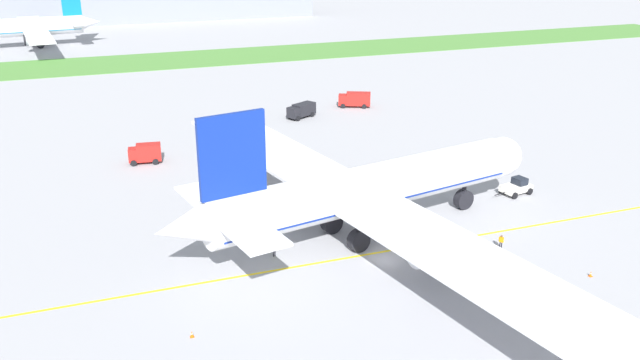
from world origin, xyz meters
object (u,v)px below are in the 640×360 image
Objects in this scene: ground_crew_marshaller_front at (501,240)px; traffic_cone_near_nose at (192,334)px; traffic_cone_port_wing at (591,274)px; service_truck_baggage_loader at (301,110)px; parked_airliner_far_right at (30,27)px; airliner_foreground at (363,190)px; ground_crew_wingwalker_port at (552,298)px; service_truck_catering_van at (145,153)px; ground_crew_wingwalker_starboard at (274,248)px; service_truck_fuel_bowser at (355,99)px; pushback_tug at (517,187)px.

traffic_cone_near_nose is (-34.67, -5.20, -0.72)m from ground_crew_marshaller_front.
traffic_cone_port_wing is at bearing -59.51° from ground_crew_marshaller_front.
service_truck_baggage_loader is 0.10× the size of parked_airliner_far_right.
traffic_cone_port_wing is 0.01× the size of parked_airliner_far_right.
airliner_foreground reaches higher than ground_crew_wingwalker_port.
parked_airliner_far_right is at bearing 99.34° from service_truck_catering_van.
service_truck_baggage_loader is at bearing 68.31° from ground_crew_wingwalker_starboard.
service_truck_baggage_loader is at bearing 93.36° from ground_crew_marshaller_front.
traffic_cone_near_nose is at bearing -91.89° from service_truck_catering_van.
airliner_foreground is 44.39× the size of ground_crew_wingwalker_port.
airliner_foreground is 45.19× the size of ground_crew_marshaller_front.
ground_crew_wingwalker_starboard is 0.26× the size of service_truck_baggage_loader.
airliner_foreground is 26.04m from traffic_cone_near_nose.
service_truck_fuel_bowser is at bearing 24.87° from service_truck_catering_van.
traffic_cone_port_wing is 0.10× the size of service_truck_baggage_loader.
pushback_tug is at bearing 73.62° from traffic_cone_port_wing.
parked_airliner_far_right is at bearing 116.25° from service_truck_baggage_loader.
service_truck_baggage_loader reaches higher than traffic_cone_port_wing.
airliner_foreground is at bearing 117.22° from ground_crew_wingwalker_port.
traffic_cone_near_nose is at bearing -148.56° from airliner_foreground.
pushback_tug reaches higher than ground_crew_marshaller_front.
parked_airliner_far_right reaches higher than traffic_cone_near_nose.
parked_airliner_far_right is at bearing 106.32° from ground_crew_wingwalker_port.
service_truck_catering_van is (-20.17, 34.13, -4.08)m from airliner_foreground.
ground_crew_marshaller_front is at bearing 120.49° from traffic_cone_port_wing.
parked_airliner_far_right reaches higher than ground_crew_marshaller_front.
service_truck_catering_van is (-29.71, -15.75, 0.13)m from service_truck_baggage_loader.
airliner_foreground reaches higher than pushback_tug.
ground_crew_wingwalker_port reaches higher than traffic_cone_port_wing.
traffic_cone_near_nose is 70.49m from service_truck_baggage_loader.
service_truck_baggage_loader is 0.94× the size of service_truck_fuel_bowser.
traffic_cone_port_wing is at bearing -42.68° from airliner_foreground.
ground_crew_wingwalker_starboard is 2.75× the size of traffic_cone_near_nose.
service_truck_catering_van is (-41.84, -19.39, -0.02)m from service_truck_fuel_bowser.
service_truck_catering_van is at bearing -80.66° from parked_airliner_far_right.
parked_airliner_far_right reaches higher than traffic_cone_port_wing.
service_truck_fuel_bowser is at bearing 86.90° from traffic_cone_port_wing.
ground_crew_wingwalker_starboard is 63.69m from service_truck_fuel_bowser.
traffic_cone_port_wing is at bearing -106.38° from pushback_tug.
traffic_cone_near_nose is at bearing -116.34° from service_truck_baggage_loader.
service_truck_fuel_bowser is (32.48, 54.79, 0.62)m from ground_crew_wingwalker_starboard.
ground_crew_wingwalker_port is at bearing -102.43° from ground_crew_marshaller_front.
traffic_cone_port_wing is at bearing -93.10° from service_truck_fuel_bowser.
service_truck_baggage_loader is (31.27, 63.17, 1.16)m from traffic_cone_near_nose.
ground_crew_marshaller_front is at bearing 8.54° from traffic_cone_near_nose.
ground_crew_wingwalker_port is at bearing -98.78° from service_truck_fuel_bowser.
service_truck_catering_van is at bearing 120.59° from airliner_foreground.
airliner_foreground reaches higher than ground_crew_marshaller_front.
ground_crew_wingwalker_starboard is 36.61m from service_truck_catering_van.
ground_crew_wingwalker_port is 28.25m from ground_crew_wingwalker_starboard.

